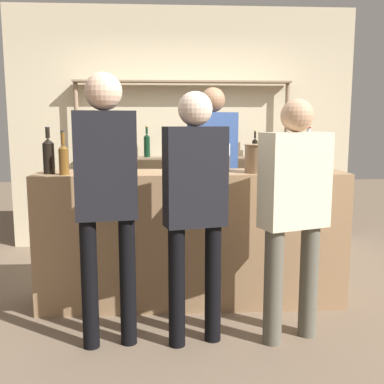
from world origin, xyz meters
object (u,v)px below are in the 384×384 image
at_px(counter_bottle_2, 308,154).
at_px(server_behind_counter, 212,164).
at_px(ice_bucket, 258,158).
at_px(customer_left, 106,185).
at_px(counter_bottle_1, 225,154).
at_px(customer_center, 195,197).
at_px(counter_bottle_4, 219,155).
at_px(customer_right, 294,203).
at_px(counter_bottle_3, 64,158).
at_px(counter_bottle_0, 49,155).

bearing_deg(counter_bottle_2, server_behind_counter, 128.18).
relative_size(ice_bucket, customer_left, 0.12).
height_order(counter_bottle_1, customer_center, customer_center).
relative_size(counter_bottle_4, customer_left, 0.19).
bearing_deg(ice_bucket, counter_bottle_2, 8.93).
bearing_deg(customer_right, ice_bucket, -8.50).
xyz_separation_m(customer_right, server_behind_counter, (-0.38, 1.53, 0.12)).
bearing_deg(customer_right, counter_bottle_1, 7.17).
bearing_deg(counter_bottle_3, customer_left, -55.86).
distance_m(customer_center, customer_right, 0.66).
relative_size(counter_bottle_0, counter_bottle_3, 1.08).
distance_m(counter_bottle_2, customer_left, 1.67).
bearing_deg(counter_bottle_1, counter_bottle_0, -176.61).
relative_size(counter_bottle_0, counter_bottle_1, 0.99).
xyz_separation_m(customer_center, customer_right, (0.65, 0.01, -0.05)).
bearing_deg(counter_bottle_2, customer_center, -144.17).
relative_size(counter_bottle_1, counter_bottle_3, 1.09).
bearing_deg(server_behind_counter, counter_bottle_0, -72.32).
relative_size(counter_bottle_1, customer_right, 0.22).
bearing_deg(server_behind_counter, counter_bottle_4, -17.58).
relative_size(counter_bottle_2, counter_bottle_4, 1.07).
xyz_separation_m(counter_bottle_2, customer_right, (-0.30, -0.67, -0.28)).
bearing_deg(counter_bottle_2, customer_left, -155.64).
bearing_deg(counter_bottle_1, counter_bottle_4, 104.29).
relative_size(customer_left, server_behind_counter, 0.98).
bearing_deg(counter_bottle_0, counter_bottle_2, 1.23).
relative_size(counter_bottle_2, customer_center, 0.21).
xyz_separation_m(counter_bottle_3, counter_bottle_4, (1.21, 0.30, -0.00)).
distance_m(ice_bucket, customer_center, 0.84).
distance_m(counter_bottle_0, customer_right, 1.86).
relative_size(counter_bottle_3, counter_bottle_4, 0.99).
bearing_deg(server_behind_counter, ice_bucket, -0.58).
relative_size(counter_bottle_0, counter_bottle_2, 1.00).
bearing_deg(counter_bottle_1, customer_center, -111.87).
distance_m(counter_bottle_4, customer_left, 1.20).
height_order(counter_bottle_1, counter_bottle_3, counter_bottle_1).
bearing_deg(customer_left, counter_bottle_2, -74.30).
distance_m(customer_right, server_behind_counter, 1.58).
bearing_deg(customer_center, customer_right, -102.51).
xyz_separation_m(counter_bottle_1, counter_bottle_3, (-1.24, -0.16, -0.01)).
bearing_deg(customer_left, counter_bottle_4, -52.45).
xyz_separation_m(customer_left, server_behind_counter, (0.84, 1.55, -0.01)).
bearing_deg(customer_center, counter_bottle_1, -35.69).
height_order(counter_bottle_2, counter_bottle_4, counter_bottle_2).
bearing_deg(customer_right, customer_center, 71.36).
height_order(counter_bottle_2, ice_bucket, counter_bottle_2).
bearing_deg(counter_bottle_0, counter_bottle_3, -31.78).
bearing_deg(counter_bottle_1, customer_right, -62.89).
relative_size(counter_bottle_2, customer_left, 0.20).
bearing_deg(customer_right, customer_left, 70.78).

